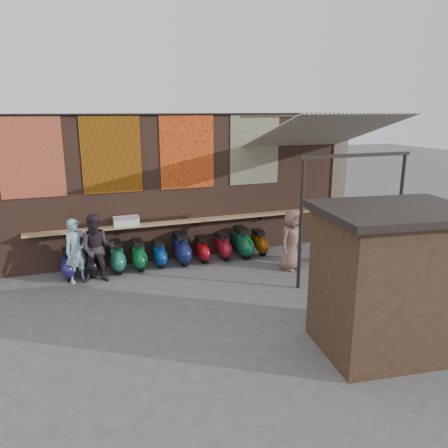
% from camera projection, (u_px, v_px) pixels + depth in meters
% --- Properties ---
extents(ground, '(70.00, 70.00, 0.00)m').
position_uv_depth(ground, '(206.00, 290.00, 10.21)').
color(ground, '#474749').
rests_on(ground, ground).
extents(brick_wall, '(10.00, 0.40, 4.00)m').
position_uv_depth(brick_wall, '(175.00, 187.00, 12.15)').
color(brick_wall, brown).
rests_on(brick_wall, ground).
extents(pier_right, '(0.50, 0.50, 4.00)m').
position_uv_depth(pier_right, '(334.00, 178.00, 13.90)').
color(pier_right, '#4C4238').
rests_on(pier_right, ground).
extents(eating_counter, '(8.00, 0.32, 0.05)m').
position_uv_depth(eating_counter, '(180.00, 222.00, 12.04)').
color(eating_counter, '#9E7A51').
rests_on(eating_counter, brick_wall).
extents(shelf_box, '(0.66, 0.28, 0.25)m').
position_uv_depth(shelf_box, '(126.00, 221.00, 11.49)').
color(shelf_box, white).
rests_on(shelf_box, eating_counter).
extents(tapestry_redgold, '(1.50, 0.02, 2.00)m').
position_uv_depth(tapestry_redgold, '(31.00, 157.00, 10.49)').
color(tapestry_redgold, maroon).
rests_on(tapestry_redgold, brick_wall).
extents(tapestry_sun, '(1.50, 0.02, 2.00)m').
position_uv_depth(tapestry_sun, '(112.00, 154.00, 11.12)').
color(tapestry_sun, '#CB6A0B').
rests_on(tapestry_sun, brick_wall).
extents(tapestry_orange, '(1.50, 0.02, 2.00)m').
position_uv_depth(tapestry_orange, '(187.00, 152.00, 11.80)').
color(tapestry_orange, '#E0571C').
rests_on(tapestry_orange, brick_wall).
extents(tapestry_multi, '(1.50, 0.02, 2.00)m').
position_uv_depth(tapestry_multi, '(255.00, 149.00, 12.47)').
color(tapestry_multi, '#26548D').
rests_on(tapestry_multi, brick_wall).
extents(hang_rail, '(9.50, 0.06, 0.06)m').
position_uv_depth(hang_rail, '(175.00, 114.00, 11.44)').
color(hang_rail, black).
rests_on(hang_rail, brick_wall).
extents(scooter_stool_0, '(0.34, 0.76, 0.72)m').
position_uv_depth(scooter_stool_0, '(68.00, 264.00, 10.91)').
color(scooter_stool_0, navy).
rests_on(scooter_stool_0, ground).
extents(scooter_stool_1, '(0.35, 0.78, 0.74)m').
position_uv_depth(scooter_stool_1, '(92.00, 260.00, 11.13)').
color(scooter_stool_1, black).
rests_on(scooter_stool_1, ground).
extents(scooter_stool_2, '(0.37, 0.83, 0.79)m').
position_uv_depth(scooter_stool_2, '(117.00, 257.00, 11.34)').
color(scooter_stool_2, '#1B6E53').
rests_on(scooter_stool_2, ground).
extents(scooter_stool_3, '(0.36, 0.80, 0.76)m').
position_uv_depth(scooter_stool_3, '(138.00, 255.00, 11.52)').
color(scooter_stool_3, '#0D612E').
rests_on(scooter_stool_3, ground).
extents(scooter_stool_4, '(0.32, 0.72, 0.68)m').
position_uv_depth(scooter_stool_4, '(159.00, 254.00, 11.75)').
color(scooter_stool_4, navy).
rests_on(scooter_stool_4, ground).
extents(scooter_stool_5, '(0.40, 0.88, 0.84)m').
position_uv_depth(scooter_stool_5, '(181.00, 249.00, 11.92)').
color(scooter_stool_5, '#151A4E').
rests_on(scooter_stool_5, ground).
extents(scooter_stool_6, '(0.32, 0.72, 0.68)m').
position_uv_depth(scooter_stool_6, '(202.00, 249.00, 12.12)').
color(scooter_stool_6, '#9E0C14').
rests_on(scooter_stool_6, ground).
extents(scooter_stool_7, '(0.34, 0.76, 0.72)m').
position_uv_depth(scooter_stool_7, '(223.00, 246.00, 12.34)').
color(scooter_stool_7, maroon).
rests_on(scooter_stool_7, ground).
extents(scooter_stool_8, '(0.40, 0.88, 0.84)m').
position_uv_depth(scooter_stool_8, '(242.00, 242.00, 12.47)').
color(scooter_stool_8, '#105431').
rests_on(scooter_stool_8, ground).
extents(scooter_stool_9, '(0.33, 0.73, 0.69)m').
position_uv_depth(scooter_stool_9, '(259.00, 242.00, 12.75)').
color(scooter_stool_9, '#85400C').
rests_on(scooter_stool_9, ground).
extents(diner_left, '(0.68, 0.58, 1.59)m').
position_uv_depth(diner_left, '(76.00, 251.00, 10.55)').
color(diner_left, '#88B5C7').
rests_on(diner_left, ground).
extents(diner_right, '(0.92, 0.77, 1.70)m').
position_uv_depth(diner_right, '(97.00, 249.00, 10.53)').
color(diner_right, '#2B2129').
rests_on(diner_right, ground).
extents(shopper_navy, '(0.95, 0.40, 1.62)m').
position_uv_depth(shopper_navy, '(357.00, 236.00, 11.68)').
color(shopper_navy, '#171A34').
rests_on(shopper_navy, ground).
extents(shopper_grey, '(1.22, 1.00, 1.64)m').
position_uv_depth(shopper_grey, '(378.00, 235.00, 11.75)').
color(shopper_grey, slate).
rests_on(shopper_grey, ground).
extents(shopper_tan, '(0.93, 0.80, 1.60)m').
position_uv_depth(shopper_tan, '(291.00, 240.00, 11.39)').
color(shopper_tan, '#7D5B4F').
rests_on(shopper_tan, ground).
extents(market_stall, '(2.46, 1.98, 2.44)m').
position_uv_depth(market_stall, '(390.00, 284.00, 7.46)').
color(market_stall, black).
rests_on(market_stall, ground).
extents(stall_roof, '(2.76, 2.26, 0.12)m').
position_uv_depth(stall_roof, '(397.00, 211.00, 7.14)').
color(stall_roof, black).
rests_on(stall_roof, market_stall).
extents(stall_sign, '(1.19, 0.20, 0.50)m').
position_uv_depth(stall_sign, '(366.00, 239.00, 8.15)').
color(stall_sign, gold).
rests_on(stall_sign, market_stall).
extents(stall_shelf, '(1.87, 0.35, 0.06)m').
position_uv_depth(stall_shelf, '(362.00, 282.00, 8.37)').
color(stall_shelf, '#473321').
rests_on(stall_shelf, market_stall).
extents(awning_canvas, '(3.20, 3.28, 0.97)m').
position_uv_depth(awning_canvas, '(322.00, 132.00, 11.30)').
color(awning_canvas, beige).
rests_on(awning_canvas, brick_wall).
extents(awning_ledger, '(3.30, 0.08, 0.12)m').
position_uv_depth(awning_ledger, '(293.00, 115.00, 12.64)').
color(awning_ledger, '#33261C').
rests_on(awning_ledger, brick_wall).
extents(awning_header, '(3.00, 0.08, 0.08)m').
position_uv_depth(awning_header, '(357.00, 155.00, 10.06)').
color(awning_header, black).
rests_on(awning_header, awning_post_left).
extents(awning_post_left, '(0.09, 0.09, 3.10)m').
position_uv_depth(awning_post_left, '(301.00, 225.00, 9.98)').
color(awning_post_left, black).
rests_on(awning_post_left, ground).
extents(awning_post_right, '(0.09, 0.09, 3.10)m').
position_uv_depth(awning_post_right, '(399.00, 215.00, 10.92)').
color(awning_post_right, black).
rests_on(awning_post_right, ground).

